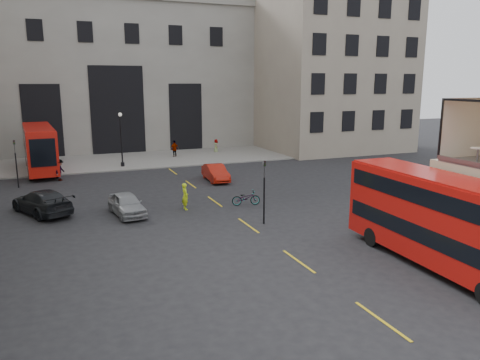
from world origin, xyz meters
name	(u,v)px	position (x,y,z in m)	size (l,w,h in m)	color
ground	(426,311)	(0.00, 0.00, 0.00)	(140.00, 140.00, 0.00)	black
gateway	(110,72)	(-5.00, 47.99, 9.39)	(35.00, 10.60, 18.00)	gray
building_right	(322,64)	(20.00, 39.97, 10.39)	(16.60, 18.60, 20.00)	gray
pavement_far	(117,160)	(-6.00, 38.00, 0.06)	(40.00, 12.00, 0.12)	slate
traffic_light_near	(264,184)	(-1.00, 12.00, 2.42)	(0.16, 0.20, 3.80)	black
traffic_light_far	(16,158)	(-15.00, 28.00, 2.42)	(0.16, 0.20, 3.80)	black
street_lamp_b	(122,143)	(-6.00, 34.00, 2.39)	(0.36, 0.36, 5.33)	black
bus_near	(441,217)	(3.50, 3.07, 2.36)	(2.67, 10.59, 4.21)	#AE100C
bus_far	(39,146)	(-13.35, 34.57, 2.38)	(3.09, 10.77, 4.24)	#B9150C
car_a	(127,204)	(-8.22, 16.95, 0.71)	(1.67, 4.14, 1.41)	gray
car_b	(216,173)	(0.38, 24.63, 0.69)	(1.46, 4.19, 1.38)	#A3160A
car_c	(42,202)	(-13.15, 19.29, 0.77)	(2.16, 5.31, 1.54)	black
bicycle	(246,198)	(-0.34, 16.31, 0.51)	(0.67, 1.93, 1.01)	gray
cyclist	(185,196)	(-4.46, 16.82, 0.88)	(0.64, 0.42, 1.77)	#D0F319
pedestrian_b	(60,170)	(-11.82, 29.63, 0.91)	(1.18, 0.68, 1.82)	gray
pedestrian_c	(175,149)	(0.23, 37.96, 0.96)	(1.13, 0.47, 1.92)	gray
pedestrian_d	(216,146)	(5.68, 39.68, 0.79)	(0.78, 0.50, 1.59)	gray
cafe_table_far	(478,153)	(5.35, 3.08, 5.11)	(0.62, 0.62, 0.78)	beige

